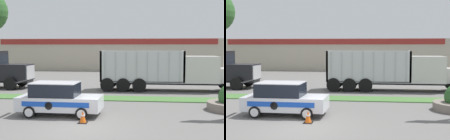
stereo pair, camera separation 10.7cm
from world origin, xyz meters
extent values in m
plane|color=slate|center=(0.00, 0.00, 0.00)|extent=(600.00, 600.00, 0.00)
cube|color=#477538|center=(0.00, 7.92, 0.03)|extent=(120.00, 2.01, 0.06)
cube|color=yellow|center=(-9.38, 12.93, 0.00)|extent=(2.40, 0.14, 0.01)
cube|color=yellow|center=(-3.98, 12.93, 0.00)|extent=(2.40, 0.14, 0.01)
cube|color=yellow|center=(1.42, 12.93, 0.00)|extent=(2.40, 0.14, 0.01)
cube|color=yellow|center=(6.82, 12.93, 0.00)|extent=(2.40, 0.14, 0.01)
cube|color=black|center=(4.82, 12.42, 0.64)|extent=(11.18, 1.30, 0.18)
cube|color=silver|center=(7.29, 12.42, 1.79)|extent=(2.65, 2.37, 2.12)
cube|color=black|center=(8.63, 12.42, 2.16)|extent=(0.04, 2.01, 0.95)
cylinder|color=silver|center=(5.86, 11.65, 2.49)|extent=(0.14, 0.14, 1.40)
cube|color=silver|center=(2.60, 12.42, 0.79)|extent=(6.73, 2.37, 0.12)
cube|color=silver|center=(5.88, 12.42, 2.03)|extent=(0.16, 2.37, 2.48)
cube|color=silver|center=(-0.69, 12.42, 2.03)|extent=(0.16, 2.37, 2.48)
cube|color=silver|center=(2.60, 11.32, 2.03)|extent=(6.73, 0.16, 2.48)
cube|color=silver|center=(2.60, 13.53, 2.03)|extent=(6.73, 0.16, 2.48)
cube|color=#B2B2B7|center=(-0.35, 11.22, 2.03)|extent=(0.10, 0.04, 2.36)
cube|color=#B2B2B7|center=(0.49, 11.22, 2.03)|extent=(0.10, 0.04, 2.36)
cube|color=#B2B2B7|center=(1.33, 11.22, 2.03)|extent=(0.10, 0.04, 2.36)
cube|color=#B2B2B7|center=(2.18, 11.22, 2.03)|extent=(0.10, 0.04, 2.36)
cube|color=#B2B2B7|center=(3.02, 11.22, 2.03)|extent=(0.10, 0.04, 2.36)
cube|color=#B2B2B7|center=(3.86, 11.22, 2.03)|extent=(0.10, 0.04, 2.36)
cube|color=#B2B2B7|center=(4.70, 11.22, 2.03)|extent=(0.10, 0.04, 2.36)
cube|color=#B2B2B7|center=(5.54, 11.22, 2.03)|extent=(0.10, 0.04, 2.36)
cylinder|color=black|center=(-0.17, 11.26, 0.55)|extent=(1.10, 0.30, 1.10)
cylinder|color=black|center=(-0.17, 13.59, 0.55)|extent=(1.10, 0.30, 1.10)
cylinder|color=black|center=(1.11, 11.26, 0.55)|extent=(1.10, 0.30, 1.10)
cylinder|color=black|center=(1.11, 13.59, 0.55)|extent=(1.10, 0.30, 1.10)
cylinder|color=black|center=(2.40, 11.26, 0.55)|extent=(1.10, 0.30, 1.10)
cylinder|color=black|center=(2.40, 13.59, 0.55)|extent=(1.10, 0.30, 1.10)
cube|color=black|center=(-8.31, 12.48, 1.40)|extent=(2.52, 2.09, 1.39)
cube|color=#B7B7BC|center=(-7.02, 12.48, 1.40)|extent=(0.06, 1.78, 1.19)
cube|color=black|center=(-9.56, 12.48, 2.42)|extent=(0.04, 2.16, 1.14)
cylinder|color=black|center=(-8.31, 11.22, 0.53)|extent=(1.05, 0.30, 1.05)
cylinder|color=black|center=(-8.31, 13.73, 0.53)|extent=(1.05, 0.30, 1.05)
cube|color=silver|center=(-1.51, 2.46, 0.66)|extent=(4.37, 1.94, 0.72)
cube|color=black|center=(-1.77, 2.46, 1.36)|extent=(2.41, 1.68, 0.68)
cube|color=silver|center=(-1.77, 2.46, 1.73)|extent=(2.41, 1.68, 0.04)
cube|color=black|center=(-3.58, 2.49, 1.77)|extent=(0.22, 1.50, 0.03)
cube|color=blue|center=(-1.53, 1.51, 0.74)|extent=(3.47, 0.06, 0.25)
cylinder|color=black|center=(-1.85, 1.51, 0.66)|extent=(0.40, 0.01, 0.40)
cylinder|color=black|center=(-0.18, 1.54, 0.30)|extent=(0.61, 0.21, 0.61)
cylinder|color=silver|center=(-0.18, 1.43, 0.30)|extent=(0.43, 0.02, 0.43)
cylinder|color=black|center=(-0.15, 3.33, 0.30)|extent=(0.61, 0.21, 0.61)
cylinder|color=silver|center=(-0.15, 3.44, 0.30)|extent=(0.43, 0.02, 0.43)
cylinder|color=black|center=(-2.87, 1.58, 0.30)|extent=(0.61, 0.21, 0.61)
cylinder|color=silver|center=(-2.87, 1.47, 0.30)|extent=(0.43, 0.02, 0.43)
cylinder|color=black|center=(-2.84, 3.37, 0.30)|extent=(0.61, 0.21, 0.61)
cylinder|color=silver|center=(-2.84, 3.48, 0.30)|extent=(0.43, 0.02, 0.43)
cube|color=black|center=(0.02, 0.91, 0.01)|extent=(0.42, 0.42, 0.03)
cone|color=#EA5B14|center=(0.02, 0.91, 0.31)|extent=(0.33, 0.33, 0.56)
cylinder|color=white|center=(0.02, 0.91, 0.36)|extent=(0.18, 0.18, 0.07)
cube|color=#BCB29E|center=(-3.21, 38.08, 2.40)|extent=(33.81, 12.00, 4.80)
cube|color=maroon|center=(-3.21, 32.03, 4.35)|extent=(32.12, 0.10, 0.80)
camera|label=1|loc=(3.05, -13.37, 3.61)|focal=50.00mm
camera|label=2|loc=(3.16, -13.36, 3.61)|focal=50.00mm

